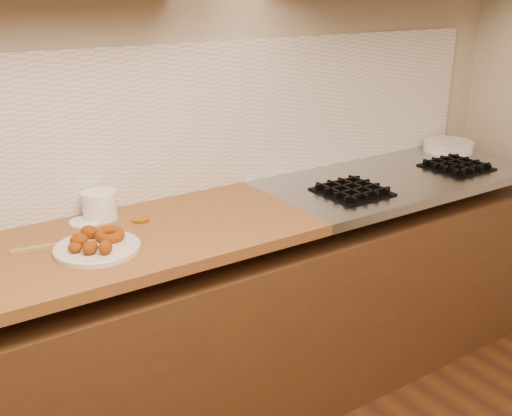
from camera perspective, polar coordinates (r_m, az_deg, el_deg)
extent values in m
cube|color=tan|center=(2.30, -12.39, 11.17)|extent=(4.00, 0.02, 2.70)
cube|color=#4B2F13|center=(2.39, -7.79, -13.25)|extent=(3.60, 0.60, 0.77)
cube|color=#9EA0A5|center=(2.80, 13.35, 2.78)|extent=(1.30, 0.62, 0.04)
cube|color=silver|center=(2.32, -12.00, 7.48)|extent=(3.60, 0.02, 0.60)
cube|color=black|center=(2.50, 9.14, 1.53)|extent=(0.26, 0.26, 0.01)
cube|color=black|center=(2.44, 7.59, 1.50)|extent=(0.01, 0.24, 0.02)
cube|color=black|center=(2.44, 10.58, 1.29)|extent=(0.24, 0.01, 0.02)
cube|color=black|center=(2.48, 8.65, 1.74)|extent=(0.01, 0.24, 0.02)
cube|color=black|center=(2.48, 9.63, 1.67)|extent=(0.24, 0.01, 0.02)
cube|color=black|center=(2.52, 9.67, 1.97)|extent=(0.01, 0.24, 0.02)
cube|color=black|center=(2.52, 8.71, 2.04)|extent=(0.24, 0.01, 0.02)
cube|color=black|center=(2.56, 10.66, 2.20)|extent=(0.01, 0.24, 0.02)
cube|color=black|center=(2.56, 7.82, 2.40)|extent=(0.24, 0.01, 0.02)
cube|color=black|center=(2.96, 18.54, 3.70)|extent=(0.26, 0.26, 0.01)
cube|color=black|center=(2.89, 17.45, 3.73)|extent=(0.01, 0.24, 0.02)
cube|color=black|center=(2.91, 19.94, 3.53)|extent=(0.24, 0.01, 0.02)
cube|color=black|center=(2.94, 18.20, 3.90)|extent=(0.01, 0.24, 0.02)
cube|color=black|center=(2.94, 19.02, 3.83)|extent=(0.24, 0.01, 0.02)
cube|color=black|center=(2.98, 18.93, 4.06)|extent=(0.01, 0.24, 0.02)
cube|color=black|center=(2.98, 18.12, 4.13)|extent=(0.24, 0.01, 0.02)
cube|color=black|center=(3.03, 19.64, 4.22)|extent=(0.01, 0.24, 0.02)
cube|color=black|center=(3.01, 17.25, 4.41)|extent=(0.24, 0.01, 0.02)
cylinder|color=beige|center=(2.00, -14.88, -3.73)|extent=(0.28, 0.28, 0.02)
torus|color=#843A01|center=(2.03, -13.78, -2.47)|extent=(0.11, 0.12, 0.04)
ellipsoid|color=#843A01|center=(2.00, -16.51, -2.93)|extent=(0.06, 0.05, 0.04)
ellipsoid|color=#843A01|center=(1.96, -16.87, -3.63)|extent=(0.06, 0.06, 0.03)
ellipsoid|color=#843A01|center=(1.93, -15.52, -3.66)|extent=(0.06, 0.06, 0.04)
ellipsoid|color=#843A01|center=(1.92, -14.16, -3.67)|extent=(0.06, 0.05, 0.05)
ellipsoid|color=#843A01|center=(2.05, -15.61, -2.21)|extent=(0.07, 0.06, 0.05)
cylinder|color=white|center=(2.25, -14.67, 0.25)|extent=(0.15, 0.15, 0.10)
cylinder|color=white|center=(2.24, -15.94, -1.27)|extent=(0.15, 0.15, 0.01)
cylinder|color=#BD7B20|center=(2.21, -10.94, -1.09)|extent=(0.06, 0.06, 0.01)
cube|color=#967C50|center=(2.06, -20.26, -3.63)|extent=(0.16, 0.04, 0.01)
cylinder|color=silver|center=(3.27, 17.80, 5.34)|extent=(0.25, 0.25, 0.01)
cylinder|color=silver|center=(3.27, 17.82, 5.55)|extent=(0.25, 0.25, 0.01)
cylinder|color=silver|center=(3.26, 17.84, 5.77)|extent=(0.25, 0.25, 0.01)
cylinder|color=silver|center=(3.26, 17.87, 5.98)|extent=(0.25, 0.25, 0.01)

